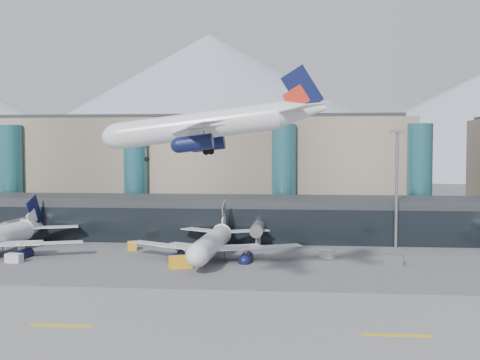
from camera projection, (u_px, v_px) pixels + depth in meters
name	position (u px, v px, depth m)	size (l,w,h in m)	color
ground	(237.00, 299.00, 86.13)	(900.00, 900.00, 0.00)	#515154
runway_strip	(224.00, 330.00, 71.22)	(400.00, 40.00, 0.04)	slate
runway_markings	(224.00, 330.00, 71.22)	(128.00, 1.00, 0.02)	gold
concourse	(261.00, 218.00, 143.26)	(170.00, 27.00, 10.00)	black
terminal_main	(183.00, 169.00, 177.17)	(130.00, 30.00, 31.00)	gray
teal_towers	(209.00, 177.00, 160.40)	(116.40, 19.40, 46.00)	#27656F
mountain_ridge	(307.00, 117.00, 459.98)	(910.00, 400.00, 110.00)	gray
lightmast_mid	(397.00, 182.00, 130.25)	(3.00, 1.20, 25.60)	slate
hero_jet	(221.00, 117.00, 81.67)	(31.25, 32.45, 10.44)	silver
jet_parked_mid	(214.00, 235.00, 118.93)	(36.55, 35.58, 11.77)	silver
veh_a	(14.00, 258.00, 113.73)	(3.06, 1.72, 1.72)	#BDBDBD
veh_b	(132.00, 246.00, 128.03)	(2.98, 1.83, 1.72)	gold
veh_c	(394.00, 260.00, 111.45)	(3.48, 1.84, 1.94)	#4B4B50
veh_g	(327.00, 254.00, 118.57)	(2.69, 1.57, 1.57)	#BDBDBD
veh_h	(181.00, 262.00, 108.58)	(3.98, 2.09, 2.20)	gold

